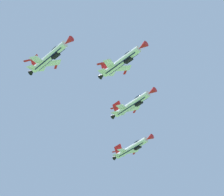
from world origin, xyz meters
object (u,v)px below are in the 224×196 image
at_px(fighter_jet_left_outer, 132,148).
at_px(fighter_jet_lead, 122,61).
at_px(fighter_jet_left_wing, 133,104).
at_px(fighter_jet_right_wing, 50,57).

bearing_deg(fighter_jet_left_outer, fighter_jet_lead, 39.33).
distance_m(fighter_jet_left_wing, fighter_jet_left_outer, 19.04).
bearing_deg(fighter_jet_left_wing, fighter_jet_lead, 33.89).
xyz_separation_m(fighter_jet_lead, fighter_jet_right_wing, (-17.39, 2.78, -0.11)).
distance_m(fighter_jet_lead, fighter_jet_left_outer, 34.79).
height_order(fighter_jet_lead, fighter_jet_left_wing, fighter_jet_lead).
bearing_deg(fighter_jet_lead, fighter_jet_left_wing, -146.11).
distance_m(fighter_jet_right_wing, fighter_jet_left_outer, 41.95).
distance_m(fighter_jet_lead, fighter_jet_right_wing, 17.61).
xyz_separation_m(fighter_jet_right_wing, fighter_jet_left_outer, (29.50, 29.82, -1.05)).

